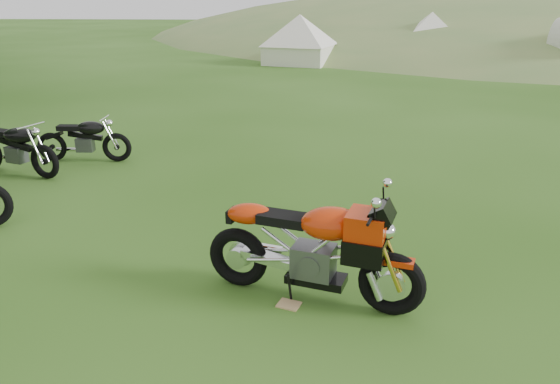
# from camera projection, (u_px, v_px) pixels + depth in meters

# --- Properties ---
(ground) EXTENTS (120.00, 120.00, 0.00)m
(ground) POSITION_uv_depth(u_px,v_px,m) (279.00, 288.00, 5.91)
(ground) COLOR #264E10
(ground) RESTS_ON ground
(sport_motorcycle) EXTENTS (2.26, 1.17, 1.32)m
(sport_motorcycle) POSITION_uv_depth(u_px,v_px,m) (312.00, 241.00, 5.49)
(sport_motorcycle) COLOR #BF2906
(sport_motorcycle) RESTS_ON ground
(plywood_board) EXTENTS (0.27, 0.25, 0.02)m
(plywood_board) POSITION_uv_depth(u_px,v_px,m) (289.00, 305.00, 5.57)
(plywood_board) COLOR tan
(plywood_board) RESTS_ON ground
(vintage_moto_b) EXTENTS (1.73, 0.46, 0.90)m
(vintage_moto_b) POSITION_uv_depth(u_px,v_px,m) (83.00, 138.00, 10.15)
(vintage_moto_b) COLOR black
(vintage_moto_b) RESTS_ON ground
(vintage_moto_d) EXTENTS (1.91, 1.07, 0.99)m
(vintage_moto_d) POSITION_uv_depth(u_px,v_px,m) (14.00, 147.00, 9.44)
(vintage_moto_d) COLOR black
(vintage_moto_d) RESTS_ON ground
(tent_left) EXTENTS (3.27, 3.27, 2.29)m
(tent_left) POSITION_uv_depth(u_px,v_px,m) (300.00, 37.00, 23.92)
(tent_left) COLOR white
(tent_left) RESTS_ON ground
(tent_mid) EXTENTS (2.91, 2.91, 2.33)m
(tent_mid) POSITION_uv_depth(u_px,v_px,m) (431.00, 34.00, 25.23)
(tent_mid) COLOR white
(tent_mid) RESTS_ON ground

